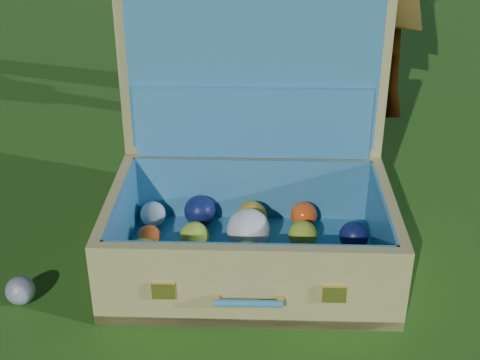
# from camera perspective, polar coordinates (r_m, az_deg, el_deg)

# --- Properties ---
(ground) EXTENTS (60.00, 60.00, 0.00)m
(ground) POSITION_cam_1_polar(r_m,az_deg,el_deg) (1.53, 7.31, -6.91)
(ground) COLOR #215114
(ground) RESTS_ON ground
(stray_ball) EXTENTS (0.06, 0.06, 0.06)m
(stray_ball) POSITION_cam_1_polar(r_m,az_deg,el_deg) (1.46, -18.24, -8.94)
(stray_ball) COLOR #3F67A5
(stray_ball) RESTS_ON ground
(suitcase) EXTENTS (0.71, 0.61, 0.59)m
(suitcase) POSITION_cam_1_polar(r_m,az_deg,el_deg) (1.47, 0.96, -0.65)
(suitcase) COLOR tan
(suitcase) RESTS_ON ground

